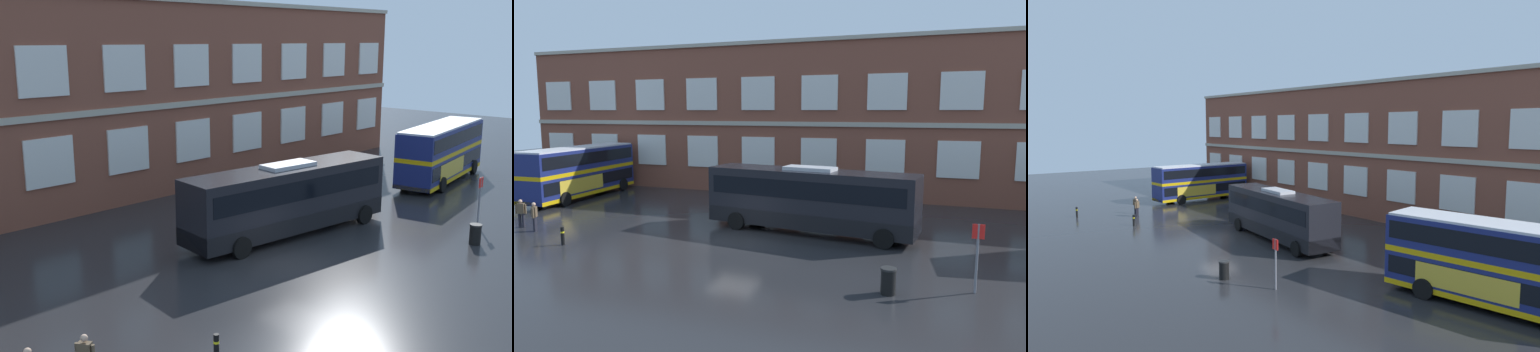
# 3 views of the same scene
# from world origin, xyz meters

# --- Properties ---
(ground_plane) EXTENTS (120.00, 120.00, 0.00)m
(ground_plane) POSITION_xyz_m (0.00, 2.00, 0.00)
(ground_plane) COLOR #232326
(brick_terminal_building) EXTENTS (56.72, 8.19, 12.53)m
(brick_terminal_building) POSITION_xyz_m (1.13, 17.98, 6.12)
(brick_terminal_building) COLOR brown
(brick_terminal_building) RESTS_ON ground
(double_decker_near) EXTENTS (3.24, 11.11, 4.07)m
(double_decker_near) POSITION_xyz_m (-16.88, 7.59, 2.15)
(double_decker_near) COLOR navy
(double_decker_near) RESTS_ON ground
(double_decker_middle) EXTENTS (11.25, 4.08, 4.07)m
(double_decker_middle) POSITION_xyz_m (20.32, 3.22, 2.15)
(double_decker_middle) COLOR navy
(double_decker_middle) RESTS_ON ground
(touring_coach) EXTENTS (12.23, 4.07, 3.80)m
(touring_coach) POSITION_xyz_m (3.33, 3.13, 1.91)
(touring_coach) COLOR black
(touring_coach) RESTS_ON ground
(waiting_passenger) EXTENTS (0.42, 0.60, 1.70)m
(waiting_passenger) POSITION_xyz_m (-11.68, -1.99, 0.93)
(waiting_passenger) COLOR black
(waiting_passenger) RESTS_ON ground
(second_passenger) EXTENTS (0.60, 0.40, 1.70)m
(second_passenger) POSITION_xyz_m (-13.17, -1.55, 0.93)
(second_passenger) COLOR black
(second_passenger) RESTS_ON ground
(bus_stand_flag) EXTENTS (0.44, 0.10, 2.70)m
(bus_stand_flag) POSITION_xyz_m (11.66, -3.44, 1.64)
(bus_stand_flag) COLOR slate
(bus_stand_flag) RESTS_ON ground
(station_litter_bin) EXTENTS (0.60, 0.60, 1.03)m
(station_litter_bin) POSITION_xyz_m (8.53, -4.68, 0.52)
(station_litter_bin) COLOR black
(station_litter_bin) RESTS_ON ground
(safety_bollard_west) EXTENTS (0.19, 0.19, 0.95)m
(safety_bollard_west) POSITION_xyz_m (-15.04, -6.48, 0.49)
(safety_bollard_west) COLOR black
(safety_bollard_west) RESTS_ON ground
(safety_bollard_east) EXTENTS (0.19, 0.19, 0.95)m
(safety_bollard_east) POSITION_xyz_m (-8.07, -3.66, 0.49)
(safety_bollard_east) COLOR black
(safety_bollard_east) RESTS_ON ground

